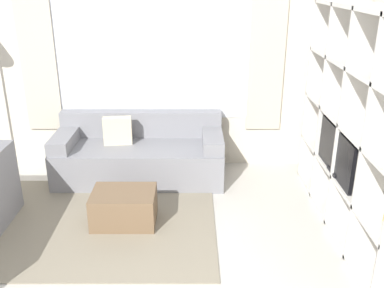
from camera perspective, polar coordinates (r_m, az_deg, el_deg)
The scene contains 5 objects.
wall_back at distance 5.45m, azimuth -5.50°, elevation 10.76°, with size 5.72×0.11×2.70m.
area_rug at distance 4.64m, azimuth -16.22°, elevation -10.02°, with size 2.98×1.89×0.01m, color gray.
shelving_unit at distance 4.31m, azimuth 21.50°, elevation 2.20°, with size 0.41×2.39×2.13m.
couch_main at distance 5.33m, azimuth -7.23°, elevation -1.49°, with size 2.03×0.83×0.79m.
ottoman at distance 4.44m, azimuth -9.26°, elevation -8.37°, with size 0.64×0.47×0.35m.
Camera 1 is at (0.49, -2.05, 2.36)m, focal length 40.00 mm.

